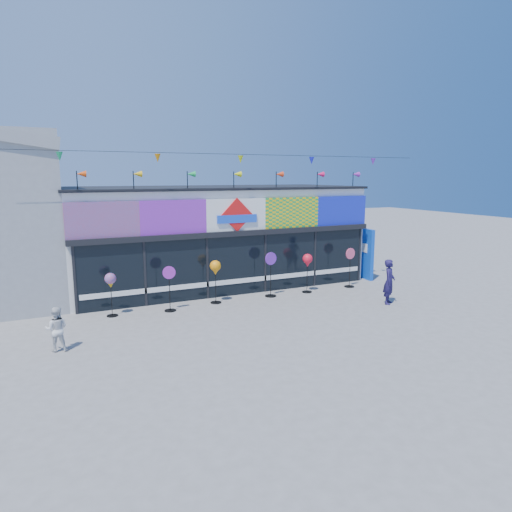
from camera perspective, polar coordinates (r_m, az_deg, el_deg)
ground at (r=14.75m, az=2.86°, el=-7.93°), size 80.00×80.00×0.00m
kite_shop at (r=19.63m, az=-5.32°, el=2.65°), size 16.00×5.70×5.31m
blue_sign at (r=20.87m, az=13.52°, el=0.29°), size 0.30×1.13×2.23m
spinner_0 at (r=15.52m, az=-17.73°, el=-3.08°), size 0.37×0.37×1.45m
spinner_1 at (r=15.69m, az=-10.76°, el=-3.89°), size 0.44×0.40×1.55m
spinner_2 at (r=16.36m, az=-5.10°, el=-1.63°), size 0.40×0.40×1.57m
spinner_3 at (r=17.27m, az=1.86°, el=-2.17°), size 0.48×0.43×1.70m
spinner_4 at (r=17.92m, az=6.45°, el=-0.70°), size 0.39×0.39×1.54m
spinner_5 at (r=19.14m, az=11.66°, el=-1.30°), size 0.46×0.42×1.63m
adult_man at (r=16.99m, az=16.32°, el=-3.11°), size 0.70×0.67×1.61m
child at (r=13.12m, az=-23.67°, el=-8.36°), size 0.63×0.44×1.19m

